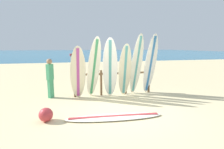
# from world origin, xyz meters

# --- Properties ---
(ground_plane) EXTENTS (120.00, 120.00, 0.00)m
(ground_plane) POSITION_xyz_m (0.00, 0.00, 0.00)
(ground_plane) COLOR beige
(ocean_water) EXTENTS (120.00, 80.00, 0.01)m
(ocean_water) POSITION_xyz_m (0.00, 58.00, 0.00)
(ocean_water) COLOR #196B93
(ocean_water) RESTS_ON ground
(surfboard_rack) EXTENTS (3.30, 0.09, 1.05)m
(surfboard_rack) POSITION_xyz_m (0.27, 1.95, 0.67)
(surfboard_rack) COLOR brown
(surfboard_rack) RESTS_ON ground
(surfboard_leaning_far_left) EXTENTS (0.58, 0.74, 2.05)m
(surfboard_leaning_far_left) POSITION_xyz_m (-1.21, 1.53, 1.02)
(surfboard_leaning_far_left) COLOR beige
(surfboard_leaning_far_left) RESTS_ON ground
(surfboard_leaning_left) EXTENTS (0.66, 1.09, 2.38)m
(surfboard_leaning_left) POSITION_xyz_m (-0.61, 1.58, 1.19)
(surfboard_leaning_left) COLOR white
(surfboard_leaning_left) RESTS_ON ground
(surfboard_leaning_center_left) EXTENTS (0.69, 0.73, 2.35)m
(surfboard_leaning_center_left) POSITION_xyz_m (0.02, 1.54, 1.17)
(surfboard_leaning_center_left) COLOR white
(surfboard_leaning_center_left) RESTS_ON ground
(surfboard_leaning_center) EXTENTS (0.58, 0.74, 2.13)m
(surfboard_leaning_center) POSITION_xyz_m (0.62, 1.54, 1.07)
(surfboard_leaning_center) COLOR beige
(surfboard_leaning_center) RESTS_ON ground
(surfboard_leaning_center_right) EXTENTS (0.55, 0.79, 2.53)m
(surfboard_leaning_center_right) POSITION_xyz_m (1.17, 1.70, 1.26)
(surfboard_leaning_center_right) COLOR white
(surfboard_leaning_center_right) RESTS_ON ground
(surfboard_leaning_right) EXTENTS (0.62, 0.73, 2.53)m
(surfboard_leaning_right) POSITION_xyz_m (1.78, 1.69, 1.26)
(surfboard_leaning_right) COLOR white
(surfboard_leaning_right) RESTS_ON ground
(surfboard_lying_on_sand) EXTENTS (2.81, 0.78, 0.08)m
(surfboard_lying_on_sand) POSITION_xyz_m (-0.33, -0.49, 0.04)
(surfboard_lying_on_sand) COLOR white
(surfboard_lying_on_sand) RESTS_ON ground
(beachgoer_standing) EXTENTS (0.28, 0.29, 1.54)m
(beachgoer_standing) POSITION_xyz_m (-2.26, 2.07, 0.85)
(beachgoer_standing) COLOR #3F9966
(beachgoer_standing) RESTS_ON ground
(small_boat_offshore) EXTENTS (2.74, 1.42, 0.71)m
(small_boat_offshore) POSITION_xyz_m (0.08, 37.11, 0.26)
(small_boat_offshore) COLOR #B22D28
(small_boat_offshore) RESTS_ON ocean_water
(beach_ball) EXTENTS (0.38, 0.38, 0.38)m
(beach_ball) POSITION_xyz_m (-2.18, -0.25, 0.19)
(beach_ball) COLOR #B73338
(beach_ball) RESTS_ON ground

